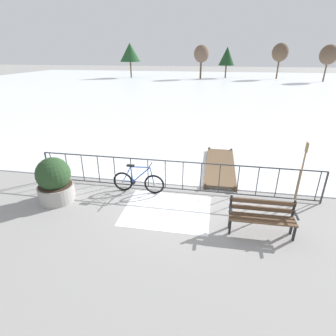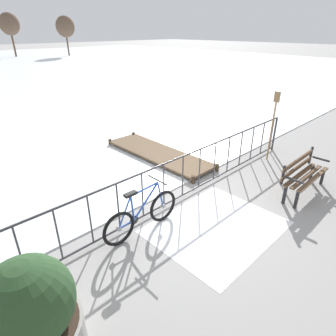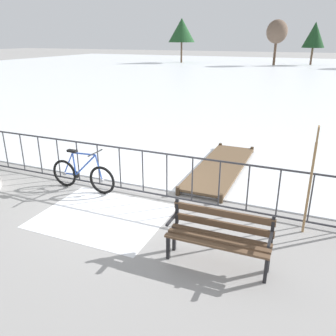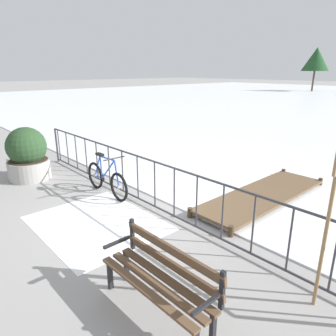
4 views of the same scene
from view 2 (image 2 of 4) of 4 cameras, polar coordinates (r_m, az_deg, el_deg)
ground_plane at (r=6.43m, az=1.07°, el=-6.95°), size 160.00×160.00×0.00m
snow_patch at (r=5.79m, az=9.61°, el=-11.50°), size 2.47×2.01×0.01m
railing_fence at (r=6.14m, az=1.12°, el=-2.56°), size 9.06×0.06×1.07m
bicycle_near_railing at (r=5.42m, az=-5.20°, el=-9.33°), size 1.71×0.52×0.97m
park_bench at (r=7.30m, az=25.31°, el=-0.80°), size 1.60×0.49×0.89m
planter_with_shrub at (r=3.84m, az=-25.52°, el=-25.09°), size 1.06×1.06×1.39m
oar_upright at (r=8.64m, az=20.18°, el=8.57°), size 0.04×0.16×1.98m
wooden_dock at (r=8.66m, az=-1.98°, el=3.03°), size 1.10×3.77×0.20m
tree_west_mid at (r=47.46m, az=-29.08°, el=23.78°), size 2.56×2.56×5.49m
tree_east_mid at (r=46.48m, az=-19.81°, el=24.98°), size 2.52×2.52×5.17m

